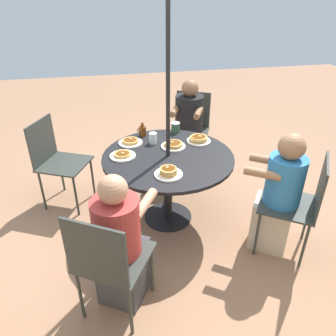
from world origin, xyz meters
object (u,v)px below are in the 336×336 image
Objects in this scene: diner_west at (188,131)px; pancake_plate_b at (199,139)px; diner_south at (278,198)px; syrup_bottle at (142,131)px; patio_table at (168,164)px; patio_chair_west at (191,125)px; pancake_plate_d at (173,145)px; coffee_cup at (176,127)px; diner_east at (120,246)px; patio_chair_south at (300,200)px; pancake_plate_a at (130,142)px; pancake_plate_e at (123,155)px; drinking_glass_a at (153,138)px; patio_chair_north at (56,157)px; patio_chair_east at (108,259)px; pancake_plate_c at (168,172)px.

diner_west is 0.73m from pancake_plate_b.
diner_south reaches higher than syrup_bottle.
patio_table is 1.20m from patio_chair_west.
pancake_plate_b is (0.48, -0.81, 0.22)m from diner_south.
syrup_bottle reaches higher than pancake_plate_b.
pancake_plate_b reaches higher than pancake_plate_d.
diner_west is at bearing -121.43° from coffee_cup.
diner_east is 1.43m from syrup_bottle.
patio_chair_south is 1.00× the size of patio_chair_west.
pancake_plate_a is at bearing 86.83° from patio_chair_south.
patio_chair_west is at bearing -100.05° from pancake_plate_b.
patio_chair_south is 6.57× the size of syrup_bottle.
diner_west is 4.81× the size of pancake_plate_e.
patio_chair_north is at bearing -12.70° from drinking_glass_a.
pancake_plate_e reaches higher than patio_table.
patio_chair_north is 6.57× the size of syrup_bottle.
pancake_plate_b is 0.28m from pancake_plate_d.
pancake_plate_d is 1.00× the size of pancake_plate_e.
diner_east is at bearing 59.87° from pancake_plate_d.
patio_chair_south is at bearing 135.05° from syrup_bottle.
drinking_glass_a is (0.94, -0.86, 0.25)m from diner_south.
coffee_cup is 0.35m from drinking_glass_a.
patio_chair_east is at bearing 68.68° from drinking_glass_a.
pancake_plate_e is (-0.19, -1.09, 0.19)m from patio_chair_east.
pancake_plate_b is 2.21× the size of drinking_glass_a.
pancake_plate_a is 1.69× the size of syrup_bottle.
patio_chair_east is 1.40m from pancake_plate_a.
diner_south is at bearing 48.04° from patio_chair_east.
pancake_plate_d is at bearing 158.20° from pancake_plate_a.
patio_chair_east is 3.89× the size of pancake_plate_e.
syrup_bottle is (-0.34, -1.37, 0.27)m from diner_east.
patio_chair_east is at bearing 74.02° from syrup_bottle.
pancake_plate_b is at bearing 105.24° from patio_chair_west.
diner_south is 1.30m from drinking_glass_a.
pancake_plate_a is (1.31, -1.00, 0.19)m from patio_chair_south.
diner_west reaches higher than patio_chair_north.
patio_chair_west is 8.59× the size of coffee_cup.
pancake_plate_d is 2.21× the size of coffee_cup.
patio_table is at bearing 90.00° from patio_chair_south.
patio_chair_north reaches higher than pancake_plate_a.
diner_east is at bearing 87.36° from diner_west.
patio_chair_east is at bearing -90.00° from diner_east.
drinking_glass_a is at bearing -72.20° from patio_table.
pancake_plate_a is 0.72m from pancake_plate_c.
coffee_cup is (-0.18, -0.51, 0.15)m from patio_table.
drinking_glass_a reaches higher than pancake_plate_c.
patio_chair_west is at bearing 92.64° from patio_chair_east.
diner_south is 4.66× the size of pancake_plate_e.
pancake_plate_e is at bearing 97.48° from diner_south.
diner_south is (-0.84, 0.57, -0.10)m from patio_table.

